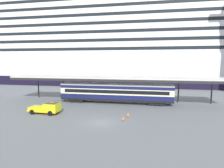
{
  "coord_description": "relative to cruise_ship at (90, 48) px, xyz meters",
  "views": [
    {
      "loc": [
        6.1,
        -24.61,
        8.74
      ],
      "look_at": [
        0.04,
        8.78,
        4.5
      ],
      "focal_mm": 29.29,
      "sensor_mm": 36.0,
      "label": 1
    }
  ],
  "objects": [
    {
      "name": "service_truck",
      "position": [
        5.83,
        -43.27,
        -12.93
      ],
      "size": [
        5.28,
        2.43,
        2.02
      ],
      "color": "yellow",
      "rests_on": "ground"
    },
    {
      "name": "train_carriage",
      "position": [
        15.87,
        -33.52,
        -11.61
      ],
      "size": [
        23.22,
        2.81,
        4.11
      ],
      "color": "black",
      "rests_on": "ground"
    },
    {
      "name": "traffic_cone_mid",
      "position": [
        19.35,
        -42.71,
        -13.54
      ],
      "size": [
        0.36,
        0.36,
        0.77
      ],
      "color": "black",
      "rests_on": "ground"
    },
    {
      "name": "cruise_ship",
      "position": [
        0.0,
        0.0,
        0.0
      ],
      "size": [
        148.99,
        22.06,
        41.59
      ],
      "color": "black",
      "rests_on": "ground"
    },
    {
      "name": "ground_plane",
      "position": [
        15.75,
        -46.05,
        -13.92
      ],
      "size": [
        400.0,
        400.0,
        0.0
      ],
      "primitive_type": "plane",
      "color": "slate"
    },
    {
      "name": "traffic_cone_near",
      "position": [
        18.8,
        -44.78,
        -13.57
      ],
      "size": [
        0.36,
        0.36,
        0.7
      ],
      "color": "black",
      "rests_on": "ground"
    },
    {
      "name": "platform_canopy",
      "position": [
        15.87,
        -33.09,
        -8.7
      ],
      "size": [
        45.61,
        5.72,
        5.48
      ],
      "color": "silver",
      "rests_on": "ground"
    }
  ]
}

